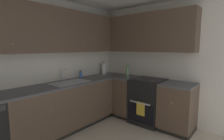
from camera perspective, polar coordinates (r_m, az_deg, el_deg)
The scene contains 14 objects.
wall_back at distance 3.24m, azimuth -25.76°, elevation 1.05°, with size 4.20×0.05×2.43m, color silver.
wall_right at distance 3.67m, azimuth 18.31°, elevation 2.11°, with size 0.05×3.26×2.43m, color silver.
lower_cabinets_back at distance 3.35m, azimuth -15.63°, elevation -12.06°, with size 2.03×0.62×0.86m.
countertop_back at distance 3.22m, azimuth -15.92°, elevation -4.65°, with size 3.24×0.60×0.04m, color #4C4C51.
lower_cabinets_right at distance 3.59m, azimuth 13.95°, elevation -10.64°, with size 0.62×1.59×0.86m.
countertop_right at distance 3.48m, azimuth 14.16°, elevation -3.71°, with size 0.60×1.59×0.03m.
oven_range at distance 3.66m, azimuth 11.94°, elevation -9.87°, with size 0.68×0.62×1.04m.
upper_cabinets_back at distance 3.20m, azimuth -20.43°, elevation 12.31°, with size 2.92×0.34×0.77m.
upper_cabinets_right at distance 3.72m, azimuth 10.15°, elevation 11.94°, with size 0.32×2.14×0.77m.
sink at distance 3.28m, azimuth -13.68°, elevation -4.77°, with size 0.70×0.40×0.10m.
faucet at distance 3.42m, azimuth -15.83°, elevation -1.14°, with size 0.07×0.16×0.25m.
soap_bottle at distance 3.68m, azimuth -10.33°, elevation -1.53°, with size 0.06×0.06×0.17m.
paper_towel_roll at distance 4.14m, azimuth -2.73°, elevation 0.37°, with size 0.11×0.11×0.32m.
oil_bottle at distance 3.78m, azimuth 5.15°, elevation -0.47°, with size 0.06×0.06×0.26m.
Camera 1 is at (-1.33, -1.33, 1.54)m, focal length 27.55 mm.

